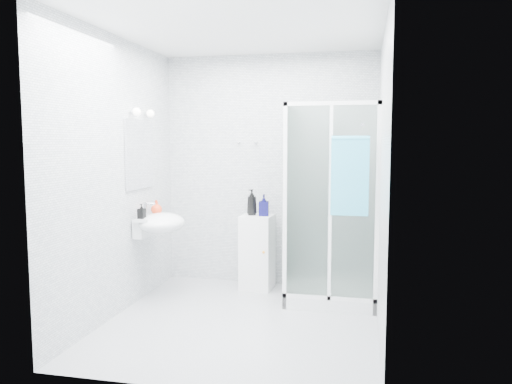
% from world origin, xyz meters
% --- Properties ---
extents(room, '(2.40, 2.60, 2.60)m').
position_xyz_m(room, '(0.00, 0.00, 1.30)').
color(room, silver).
rests_on(room, ground).
extents(shower_enclosure, '(0.90, 0.95, 2.00)m').
position_xyz_m(shower_enclosure, '(0.67, 0.77, 0.45)').
color(shower_enclosure, white).
rests_on(shower_enclosure, ground).
extents(wall_basin, '(0.46, 0.56, 0.35)m').
position_xyz_m(wall_basin, '(-0.99, 0.45, 0.80)').
color(wall_basin, white).
rests_on(wall_basin, ground).
extents(mirror, '(0.02, 0.60, 0.70)m').
position_xyz_m(mirror, '(-1.19, 0.45, 1.50)').
color(mirror, white).
rests_on(mirror, room).
extents(vanity_lights, '(0.10, 0.40, 0.08)m').
position_xyz_m(vanity_lights, '(-1.14, 0.45, 1.92)').
color(vanity_lights, silver).
rests_on(vanity_lights, room).
extents(wall_hooks, '(0.23, 0.06, 0.03)m').
position_xyz_m(wall_hooks, '(-0.25, 1.26, 1.62)').
color(wall_hooks, silver).
rests_on(wall_hooks, room).
extents(storage_cabinet, '(0.36, 0.38, 0.82)m').
position_xyz_m(storage_cabinet, '(-0.09, 1.04, 0.41)').
color(storage_cabinet, white).
rests_on(storage_cabinet, ground).
extents(hand_towel, '(0.34, 0.05, 0.73)m').
position_xyz_m(hand_towel, '(0.93, 0.36, 1.33)').
color(hand_towel, '#35A6CA').
rests_on(hand_towel, shower_enclosure).
extents(shampoo_bottle_a, '(0.15, 0.15, 0.29)m').
position_xyz_m(shampoo_bottle_a, '(-0.15, 1.04, 0.97)').
color(shampoo_bottle_a, black).
rests_on(shampoo_bottle_a, storage_cabinet).
extents(shampoo_bottle_b, '(0.12, 0.12, 0.23)m').
position_xyz_m(shampoo_bottle_b, '(-0.01, 1.02, 0.94)').
color(shampoo_bottle_b, '#0C0A40').
rests_on(shampoo_bottle_b, storage_cabinet).
extents(soap_dispenser_orange, '(0.13, 0.13, 0.15)m').
position_xyz_m(soap_dispenser_orange, '(-1.09, 0.62, 0.94)').
color(soap_dispenser_orange, red).
rests_on(soap_dispenser_orange, wall_basin).
extents(soap_dispenser_black, '(0.07, 0.08, 0.15)m').
position_xyz_m(soap_dispenser_black, '(-1.11, 0.31, 0.94)').
color(soap_dispenser_black, black).
rests_on(soap_dispenser_black, wall_basin).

